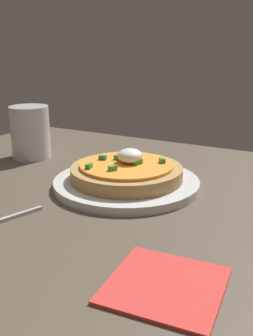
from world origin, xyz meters
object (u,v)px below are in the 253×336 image
object	(u,v)px
pizza	(127,171)
napkin	(165,285)
plate	(126,183)
cup_near	(31,135)

from	to	relation	value
pizza	napkin	bearing A→B (deg)	126.47
napkin	plate	bearing A→B (deg)	-53.48
pizza	cup_near	xyz separation A→B (cm)	(26.98, -6.40, 2.08)
pizza	plate	bearing A→B (deg)	80.20
plate	cup_near	world-z (taller)	cup_near
pizza	cup_near	world-z (taller)	cup_near
pizza	napkin	distance (cm)	29.49
plate	pizza	bearing A→B (deg)	-99.80
plate	cup_near	distance (cm)	28.05
plate	pizza	xyz separation A→B (cm)	(-0.01, -0.04, 2.15)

